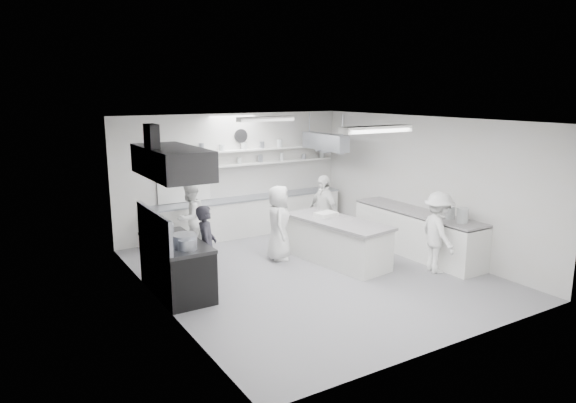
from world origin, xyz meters
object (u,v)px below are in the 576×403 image
stove (177,268)px  back_counter (250,216)px  cook_stove (207,246)px  right_counter (417,234)px  cook_back (190,218)px  prep_island (337,242)px

stove → back_counter: size_ratio=0.36×
stove → cook_stove: (0.59, 0.02, 0.31)m
right_counter → cook_stove: 4.71m
stove → cook_stove: 0.66m
stove → cook_stove: size_ratio=1.18×
back_counter → cook_stove: (-2.31, -2.78, 0.30)m
cook_stove → cook_back: (0.46, 2.03, 0.04)m
right_counter → prep_island: 1.87m
stove → right_counter: right_counter is taller
stove → back_counter: back_counter is taller
back_counter → prep_island: bearing=-79.4°
cook_stove → cook_back: size_ratio=0.95×
right_counter → cook_stove: (-4.66, 0.62, 0.29)m
right_counter → prep_island: (-1.81, 0.49, -0.04)m
right_counter → back_counter: bearing=124.7°
stove → cook_stove: bearing=2.0°
stove → right_counter: 5.28m
cook_stove → cook_back: cook_back is taller
cook_back → back_counter: bearing=170.9°
back_counter → cook_back: size_ratio=3.12×
prep_island → cook_back: cook_back is taller
right_counter → cook_back: bearing=147.8°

